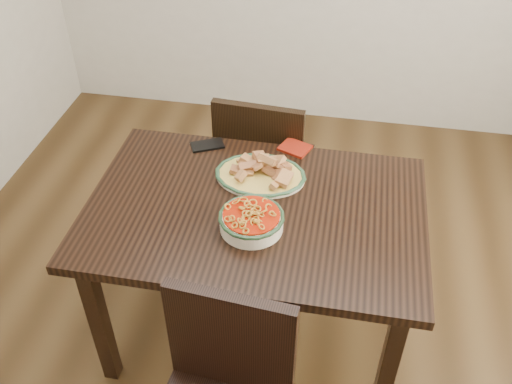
% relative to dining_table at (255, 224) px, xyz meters
% --- Properties ---
extents(floor, '(3.50, 3.50, 0.00)m').
position_rel_dining_table_xyz_m(floor, '(0.06, 0.14, -0.66)').
color(floor, '#362411').
rests_on(floor, ground).
extents(dining_table, '(1.30, 0.86, 0.75)m').
position_rel_dining_table_xyz_m(dining_table, '(0.00, 0.00, 0.00)').
color(dining_table, black).
rests_on(dining_table, ground).
extents(chair_far, '(0.45, 0.45, 0.89)m').
position_rel_dining_table_xyz_m(chair_far, '(-0.07, 0.61, -0.16)').
color(chair_far, black).
rests_on(chair_far, ground).
extents(fish_plate, '(0.36, 0.28, 0.11)m').
position_rel_dining_table_xyz_m(fish_plate, '(-0.01, 0.18, 0.13)').
color(fish_plate, beige).
rests_on(fish_plate, dining_table).
extents(noodle_bowl, '(0.24, 0.24, 0.08)m').
position_rel_dining_table_xyz_m(noodle_bowl, '(0.01, -0.11, 0.13)').
color(noodle_bowl, white).
rests_on(noodle_bowl, dining_table).
extents(smartphone, '(0.16, 0.13, 0.01)m').
position_rel_dining_table_xyz_m(smartphone, '(-0.28, 0.36, 0.09)').
color(smartphone, black).
rests_on(smartphone, dining_table).
extents(napkin, '(0.15, 0.14, 0.01)m').
position_rel_dining_table_xyz_m(napkin, '(0.10, 0.41, 0.10)').
color(napkin, maroon).
rests_on(napkin, dining_table).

